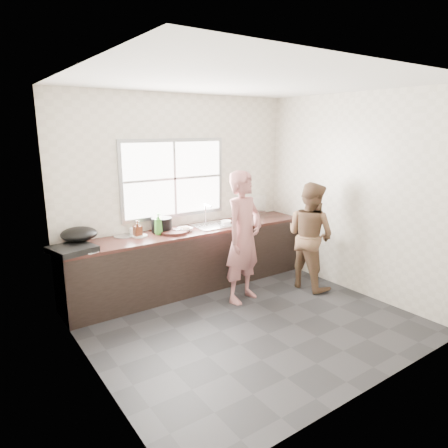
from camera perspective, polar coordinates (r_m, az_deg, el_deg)
floor at (r=4.89m, az=3.52°, el=-13.78°), size 3.60×3.20×0.01m
ceiling at (r=4.37m, az=4.06°, el=19.69°), size 3.60×3.20×0.01m
wall_back at (r=5.75m, az=-6.31°, el=4.59°), size 3.60×0.01×2.70m
wall_left at (r=3.61m, az=-19.17°, el=-1.39°), size 0.01×3.20×2.70m
wall_right at (r=5.72m, az=18.05°, el=3.97°), size 0.01×3.20×2.70m
wall_front at (r=3.37m, az=21.12°, el=-2.59°), size 3.60×0.01×2.70m
cabinet at (r=5.71m, az=-4.54°, el=-5.16°), size 3.60×0.62×0.82m
countertop at (r=5.58m, az=-4.62°, el=-0.98°), size 3.60×0.64×0.04m
sink at (r=5.76m, az=-1.62°, el=-0.24°), size 0.55×0.45×0.02m
faucet at (r=5.89m, az=-2.71°, el=1.51°), size 0.02×0.02×0.30m
window_frame at (r=5.66m, az=-7.18°, el=6.48°), size 1.60×0.05×1.10m
window_glazing at (r=5.64m, az=-7.06°, el=6.45°), size 1.50×0.01×1.00m
woman at (r=5.18m, az=2.82°, el=-2.50°), size 0.67×0.53×1.61m
person_side at (r=5.76m, az=12.17°, el=-1.64°), size 0.64×0.79×1.52m
cutting_board at (r=5.40m, az=-7.17°, el=-1.11°), size 0.49×0.49×0.04m
cleaver at (r=5.45m, az=-6.36°, el=-0.70°), size 0.20×0.14×0.01m
bowl_mince at (r=5.49m, az=-5.59°, el=-0.76°), size 0.23×0.23×0.05m
bowl_crabs at (r=5.80m, az=2.31°, el=0.11°), size 0.20×0.20×0.06m
bowl_held at (r=5.89m, az=0.28°, el=0.33°), size 0.25×0.25×0.06m
black_pot at (r=5.47m, az=-8.88°, el=-0.13°), size 0.29×0.29×0.20m
plate_food at (r=5.31m, az=-11.93°, el=-1.67°), size 0.22×0.22×0.02m
bottle_green at (r=5.34m, az=-9.35°, el=0.03°), size 0.14×0.14×0.29m
bottle_brown_tall at (r=5.29m, az=-12.23°, el=-0.75°), size 0.09×0.10×0.20m
bottle_brown_short at (r=5.50m, az=-9.06°, el=-0.14°), size 0.16×0.16×0.18m
glass_jar at (r=5.44m, az=-13.00°, el=-0.99°), size 0.07×0.07×0.09m
burner at (r=4.87m, az=-20.87°, el=-3.38°), size 0.53×0.53×0.07m
wok at (r=5.08m, az=-20.00°, el=-1.35°), size 0.43×0.43×0.16m
dish_rack at (r=6.41m, az=3.82°, el=2.63°), size 0.52×0.44×0.33m
pot_lid_left at (r=4.83m, az=-18.71°, el=-3.68°), size 0.25×0.25×0.01m
pot_lid_right at (r=5.35m, az=-14.11°, el=-1.70°), size 0.28×0.28×0.01m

